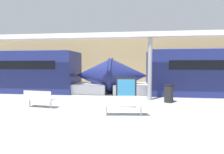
% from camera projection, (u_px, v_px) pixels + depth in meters
% --- Properties ---
extents(ground_plane, '(60.00, 60.00, 0.00)m').
position_uv_depth(ground_plane, '(108.00, 121.00, 6.50)').
color(ground_plane, '#9E9B96').
extents(station_wall, '(56.00, 0.20, 5.00)m').
position_uv_depth(station_wall, '(124.00, 61.00, 17.95)').
color(station_wall, tan).
rests_on(station_wall, ground_plane).
extents(train_right, '(16.50, 2.93, 3.20)m').
position_uv_depth(train_right, '(10.00, 72.00, 14.06)').
color(train_right, navy).
rests_on(train_right, ground_plane).
extents(bench_near, '(1.82, 0.62, 0.85)m').
position_uv_depth(bench_near, '(124.00, 104.00, 7.15)').
color(bench_near, silver).
rests_on(bench_near, ground_plane).
extents(bench_far, '(1.55, 0.63, 0.85)m').
position_uv_depth(bench_far, '(39.00, 98.00, 8.50)').
color(bench_far, silver).
rests_on(bench_far, ground_plane).
extents(trash_bin, '(0.51, 0.51, 0.99)m').
position_uv_depth(trash_bin, '(169.00, 94.00, 9.76)').
color(trash_bin, black).
rests_on(trash_bin, ground_plane).
extents(poster_board, '(1.01, 0.07, 1.49)m').
position_uv_depth(poster_board, '(126.00, 92.00, 8.65)').
color(poster_board, black).
rests_on(poster_board, ground_plane).
extents(support_column_near, '(0.25, 0.25, 3.73)m').
position_uv_depth(support_column_near, '(150.00, 69.00, 10.38)').
color(support_column_near, gray).
rests_on(support_column_near, ground_plane).
extents(canopy_beam, '(28.00, 0.60, 0.28)m').
position_uv_depth(canopy_beam, '(150.00, 35.00, 10.24)').
color(canopy_beam, silver).
rests_on(canopy_beam, support_column_near).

